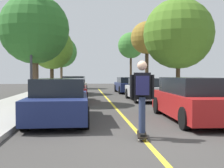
{
  "coord_description": "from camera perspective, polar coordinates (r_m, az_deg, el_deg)",
  "views": [
    {
      "loc": [
        -1.37,
        -6.03,
        1.53
      ],
      "look_at": [
        -0.01,
        8.1,
        1.04
      ],
      "focal_mm": 44.39,
      "sensor_mm": 36.0,
      "label": 1
    }
  ],
  "objects": [
    {
      "name": "ground",
      "position": [
        6.37,
        7.21,
        -11.93
      ],
      "size": [
        80.0,
        80.0,
        0.0
      ],
      "primitive_type": "plane",
      "color": "#3D3A38"
    },
    {
      "name": "center_line",
      "position": [
        10.24,
        2.25,
        -6.6
      ],
      "size": [
        0.12,
        39.2,
        0.01
      ],
      "primitive_type": "cube",
      "color": "gold",
      "rests_on": "ground"
    },
    {
      "name": "parked_car_left_nearest",
      "position": [
        9.35,
        -10.68,
        -3.29
      ],
      "size": [
        1.9,
        4.52,
        1.39
      ],
      "color": "navy",
      "rests_on": "ground"
    },
    {
      "name": "parked_car_left_near",
      "position": [
        15.61,
        -8.59,
        -1.35
      ],
      "size": [
        1.93,
        4.33,
        1.27
      ],
      "color": "maroon",
      "rests_on": "ground"
    },
    {
      "name": "parked_car_left_far",
      "position": [
        21.51,
        -7.74,
        -0.3
      ],
      "size": [
        1.99,
        4.66,
        1.4
      ],
      "color": "#BCAD89",
      "rests_on": "ground"
    },
    {
      "name": "parked_car_right_nearest",
      "position": [
        9.66,
        16.28,
        -2.98
      ],
      "size": [
        1.93,
        4.66,
        1.43
      ],
      "color": "maroon",
      "rests_on": "ground"
    },
    {
      "name": "parked_car_right_near",
      "position": [
        16.38,
        7.13,
        -1.08
      ],
      "size": [
        2.02,
        4.41,
        1.31
      ],
      "color": "#B7B7BC",
      "rests_on": "ground"
    },
    {
      "name": "parked_car_right_far",
      "position": [
        23.09,
        3.43,
        -0.23
      ],
      "size": [
        2.02,
        4.36,
        1.3
      ],
      "color": "navy",
      "rests_on": "ground"
    },
    {
      "name": "street_tree_left_nearest",
      "position": [
        15.05,
        -15.7,
        10.75
      ],
      "size": [
        3.57,
        3.57,
        5.51
      ],
      "color": "brown",
      "rests_on": "sidewalk_left"
    },
    {
      "name": "street_tree_left_near",
      "position": [
        22.24,
        -12.31,
        7.25
      ],
      "size": [
        3.33,
        3.33,
        5.13
      ],
      "color": "#3D2D1E",
      "rests_on": "sidewalk_left"
    },
    {
      "name": "street_tree_left_far",
      "position": [
        30.8,
        -10.4,
        6.5
      ],
      "size": [
        3.39,
        3.39,
        5.54
      ],
      "color": "brown",
      "rests_on": "sidewalk_left"
    },
    {
      "name": "street_tree_right_nearest",
      "position": [
        16.64,
        13.51,
        9.99
      ],
      "size": [
        4.03,
        4.03,
        5.74
      ],
      "color": "#4C3823",
      "rests_on": "sidewalk_right"
    },
    {
      "name": "street_tree_right_near",
      "position": [
        24.59,
        7.2,
        9.35
      ],
      "size": [
        2.83,
        2.83,
        6.01
      ],
      "color": "#3D2D1E",
      "rests_on": "sidewalk_right"
    },
    {
      "name": "street_tree_right_far",
      "position": [
        32.96,
        3.91,
        7.9
      ],
      "size": [
        3.05,
        3.05,
        6.34
      ],
      "color": "#3D2D1E",
      "rests_on": "sidewalk_right"
    },
    {
      "name": "streetlamp",
      "position": [
        13.98,
        -16.37,
        9.61
      ],
      "size": [
        0.36,
        0.24,
        5.72
      ],
      "color": "#38383D",
      "rests_on": "sidewalk_left"
    },
    {
      "name": "skateboard",
      "position": [
        6.77,
        6.17,
        -10.34
      ],
      "size": [
        0.35,
        0.86,
        0.1
      ],
      "color": "black",
      "rests_on": "ground"
    },
    {
      "name": "skateboarder",
      "position": [
        6.59,
        6.22,
        -1.8
      ],
      "size": [
        0.59,
        0.71,
        1.75
      ],
      "color": "black",
      "rests_on": "skateboard"
    }
  ]
}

